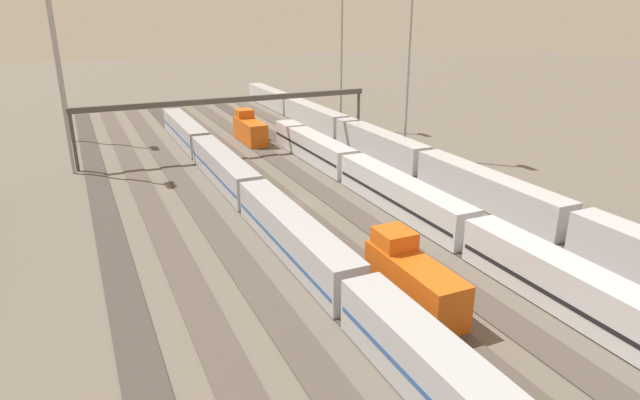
% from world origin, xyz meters
% --- Properties ---
extents(ground_plane, '(400.00, 400.00, 0.00)m').
position_xyz_m(ground_plane, '(0.00, 0.00, 0.00)').
color(ground_plane, '#60594F').
extents(track_bed_0, '(140.00, 2.80, 0.12)m').
position_xyz_m(track_bed_0, '(0.00, -20.00, 0.06)').
color(track_bed_0, '#3D3833').
rests_on(track_bed_0, ground_plane).
extents(track_bed_1, '(140.00, 2.80, 0.12)m').
position_xyz_m(track_bed_1, '(0.00, -15.00, 0.06)').
color(track_bed_1, '#4C443D').
rests_on(track_bed_1, ground_plane).
extents(track_bed_2, '(140.00, 2.80, 0.12)m').
position_xyz_m(track_bed_2, '(0.00, -10.00, 0.06)').
color(track_bed_2, '#3D3833').
rests_on(track_bed_2, ground_plane).
extents(track_bed_3, '(140.00, 2.80, 0.12)m').
position_xyz_m(track_bed_3, '(0.00, -5.00, 0.06)').
color(track_bed_3, '#4C443D').
rests_on(track_bed_3, ground_plane).
extents(track_bed_4, '(140.00, 2.80, 0.12)m').
position_xyz_m(track_bed_4, '(0.00, 0.00, 0.06)').
color(track_bed_4, '#4C443D').
rests_on(track_bed_4, ground_plane).
extents(track_bed_5, '(140.00, 2.80, 0.12)m').
position_xyz_m(track_bed_5, '(0.00, 5.00, 0.06)').
color(track_bed_5, '#3D3833').
rests_on(track_bed_5, ground_plane).
extents(track_bed_6, '(140.00, 2.80, 0.12)m').
position_xyz_m(track_bed_6, '(0.00, 10.00, 0.06)').
color(track_bed_6, '#4C443D').
rests_on(track_bed_6, ground_plane).
extents(track_bed_7, '(140.00, 2.80, 0.12)m').
position_xyz_m(track_bed_7, '(0.00, 15.00, 0.06)').
color(track_bed_7, '#4C443D').
rests_on(track_bed_7, ground_plane).
extents(track_bed_8, '(140.00, 2.80, 0.12)m').
position_xyz_m(track_bed_8, '(0.00, 20.00, 0.06)').
color(track_bed_8, '#3D3833').
rests_on(track_bed_8, ground_plane).
extents(train_on_track_2, '(90.60, 3.06, 4.40)m').
position_xyz_m(train_on_track_2, '(-17.59, -10.00, 2.07)').
color(train_on_track_2, '#1E6B9E').
rests_on(train_on_track_2, ground_plane).
extents(train_on_track_5, '(95.60, 3.06, 3.80)m').
position_xyz_m(train_on_track_5, '(-1.01, 5.00, 1.99)').
color(train_on_track_5, '#A8AAB2').
rests_on(train_on_track_5, ground_plane).
extents(train_on_track_0, '(139.00, 3.00, 4.40)m').
position_xyz_m(train_on_track_0, '(3.38, -20.00, 2.07)').
color(train_on_track_0, black).
rests_on(train_on_track_0, ground_plane).
extents(train_on_track_4, '(10.00, 3.00, 5.00)m').
position_xyz_m(train_on_track_4, '(-24.89, 0.00, 2.16)').
color(train_on_track_4, '#D85914').
rests_on(train_on_track_4, ground_plane).
extents(train_on_track_3, '(10.00, 3.00, 5.00)m').
position_xyz_m(train_on_track_3, '(31.28, -5.00, 2.16)').
color(train_on_track_3, '#D85914').
rests_on(train_on_track_3, ground_plane).
extents(light_mast_0, '(2.80, 0.70, 26.22)m').
position_xyz_m(light_mast_0, '(34.37, -23.66, 16.80)').
color(light_mast_0, '#9EA0A5').
rests_on(light_mast_0, ground_plane).
extents(light_mast_1, '(2.80, 0.70, 25.99)m').
position_xyz_m(light_mast_1, '(23.66, 22.65, 16.67)').
color(light_mast_1, '#9EA0A5').
rests_on(light_mast_1, ground_plane).
extents(light_mast_2, '(2.80, 0.70, 29.62)m').
position_xyz_m(light_mast_2, '(12.36, -23.43, 18.64)').
color(light_mast_2, '#9EA0A5').
rests_on(light_mast_2, ground_plane).
extents(light_mast_3, '(2.80, 0.70, 28.22)m').
position_xyz_m(light_mast_3, '(44.72, 22.51, 17.89)').
color(light_mast_3, '#9EA0A5').
rests_on(light_mast_3, ground_plane).
extents(signal_gantry, '(0.70, 45.00, 8.80)m').
position_xyz_m(signal_gantry, '(24.66, 0.00, 7.80)').
color(signal_gantry, '#4C4742').
rests_on(signal_gantry, ground_plane).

